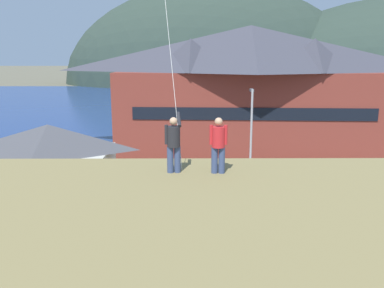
{
  "coord_description": "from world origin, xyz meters",
  "views": [
    {
      "loc": [
        0.15,
        -19.42,
        9.46
      ],
      "look_at": [
        0.36,
        9.0,
        3.2
      ],
      "focal_mm": 38.7,
      "sensor_mm": 36.0,
      "label": 1
    }
  ],
  "objects_px": {
    "storage_shed_near_lot": "(50,165)",
    "parked_car_mid_row_center": "(192,186)",
    "parked_car_front_row_end": "(320,222)",
    "harbor_lodge": "(250,85)",
    "moored_boat_inner_slip": "(157,123)",
    "parked_car_mid_row_near": "(369,185)",
    "person_companion": "(218,144)",
    "person_kite_flyer": "(174,143)",
    "moored_boat_outer_mooring": "(211,121)",
    "parked_car_back_row_left": "(231,213)",
    "moored_boat_wharfside": "(155,124)",
    "wharf_dock": "(184,124)",
    "parking_light_pole": "(251,128)"
  },
  "relations": [
    {
      "from": "moored_boat_inner_slip",
      "to": "parking_light_pole",
      "type": "xyz_separation_m",
      "value": [
        8.7,
        -21.87,
        3.31
      ]
    },
    {
      "from": "parked_car_back_row_left",
      "to": "parked_car_front_row_end",
      "type": "distance_m",
      "value": 4.57
    },
    {
      "from": "person_companion",
      "to": "parked_car_back_row_left",
      "type": "bearing_deg",
      "value": 80.94
    },
    {
      "from": "storage_shed_near_lot",
      "to": "person_companion",
      "type": "xyz_separation_m",
      "value": [
        9.4,
        -12.19,
        4.02
      ]
    },
    {
      "from": "harbor_lodge",
      "to": "parking_light_pole",
      "type": "bearing_deg",
      "value": -97.19
    },
    {
      "from": "moored_boat_wharfside",
      "to": "parked_car_mid_row_near",
      "type": "xyz_separation_m",
      "value": [
        16.1,
        -25.95,
        0.34
      ]
    },
    {
      "from": "moored_boat_wharfside",
      "to": "moored_boat_outer_mooring",
      "type": "relative_size",
      "value": 1.12
    },
    {
      "from": "wharf_dock",
      "to": "parked_car_back_row_left",
      "type": "height_order",
      "value": "parked_car_back_row_left"
    },
    {
      "from": "harbor_lodge",
      "to": "storage_shed_near_lot",
      "type": "relative_size",
      "value": 3.42
    },
    {
      "from": "person_companion",
      "to": "moored_boat_outer_mooring",
      "type": "bearing_deg",
      "value": 87.17
    },
    {
      "from": "wharf_dock",
      "to": "moored_boat_wharfside",
      "type": "relative_size",
      "value": 1.82
    },
    {
      "from": "storage_shed_near_lot",
      "to": "parked_car_mid_row_center",
      "type": "distance_m",
      "value": 8.87
    },
    {
      "from": "parked_car_mid_row_near",
      "to": "person_companion",
      "type": "distance_m",
      "value": 18.12
    },
    {
      "from": "storage_shed_near_lot",
      "to": "moored_boat_outer_mooring",
      "type": "distance_m",
      "value": 31.15
    },
    {
      "from": "parked_car_front_row_end",
      "to": "parked_car_mid_row_near",
      "type": "height_order",
      "value": "same"
    },
    {
      "from": "storage_shed_near_lot",
      "to": "moored_boat_inner_slip",
      "type": "height_order",
      "value": "storage_shed_near_lot"
    },
    {
      "from": "moored_boat_inner_slip",
      "to": "person_companion",
      "type": "relative_size",
      "value": 4.12
    },
    {
      "from": "harbor_lodge",
      "to": "storage_shed_near_lot",
      "type": "bearing_deg",
      "value": -132.4
    },
    {
      "from": "parked_car_back_row_left",
      "to": "person_kite_flyer",
      "type": "height_order",
      "value": "person_kite_flyer"
    },
    {
      "from": "moored_boat_inner_slip",
      "to": "parked_car_mid_row_near",
      "type": "height_order",
      "value": "moored_boat_inner_slip"
    },
    {
      "from": "moored_boat_wharfside",
      "to": "parked_car_mid_row_near",
      "type": "distance_m",
      "value": 30.55
    },
    {
      "from": "moored_boat_outer_mooring",
      "to": "person_companion",
      "type": "relative_size",
      "value": 4.4
    },
    {
      "from": "parked_car_mid_row_near",
      "to": "person_kite_flyer",
      "type": "distance_m",
      "value": 18.92
    },
    {
      "from": "moored_boat_wharfside",
      "to": "person_companion",
      "type": "height_order",
      "value": "person_companion"
    },
    {
      "from": "wharf_dock",
      "to": "parked_car_back_row_left",
      "type": "bearing_deg",
      "value": -85.01
    },
    {
      "from": "harbor_lodge",
      "to": "moored_boat_inner_slip",
      "type": "xyz_separation_m",
      "value": [
        -10.0,
        11.52,
        -5.67
      ]
    },
    {
      "from": "wharf_dock",
      "to": "parked_car_front_row_end",
      "type": "bearing_deg",
      "value": -78.07
    },
    {
      "from": "harbor_lodge",
      "to": "parked_car_mid_row_near",
      "type": "relative_size",
      "value": 6.41
    },
    {
      "from": "parked_car_front_row_end",
      "to": "parked_car_mid_row_center",
      "type": "bearing_deg",
      "value": 138.04
    },
    {
      "from": "moored_boat_outer_mooring",
      "to": "moored_boat_wharfside",
      "type": "bearing_deg",
      "value": -166.24
    },
    {
      "from": "moored_boat_inner_slip",
      "to": "parked_car_front_row_end",
      "type": "height_order",
      "value": "moored_boat_inner_slip"
    },
    {
      "from": "moored_boat_wharfside",
      "to": "moored_boat_inner_slip",
      "type": "distance_m",
      "value": 0.31
    },
    {
      "from": "storage_shed_near_lot",
      "to": "moored_boat_inner_slip",
      "type": "distance_m",
      "value": 27.73
    },
    {
      "from": "parked_car_front_row_end",
      "to": "parked_car_mid_row_near",
      "type": "bearing_deg",
      "value": 50.0
    },
    {
      "from": "parked_car_back_row_left",
      "to": "parked_car_mid_row_center",
      "type": "relative_size",
      "value": 0.97
    },
    {
      "from": "moored_boat_wharfside",
      "to": "person_kite_flyer",
      "type": "relative_size",
      "value": 4.6
    },
    {
      "from": "storage_shed_near_lot",
      "to": "parked_car_back_row_left",
      "type": "height_order",
      "value": "storage_shed_near_lot"
    },
    {
      "from": "harbor_lodge",
      "to": "storage_shed_near_lot",
      "type": "xyz_separation_m",
      "value": [
        -14.4,
        -15.77,
        -3.66
      ]
    },
    {
      "from": "storage_shed_near_lot",
      "to": "parked_car_mid_row_near",
      "type": "relative_size",
      "value": 1.87
    },
    {
      "from": "storage_shed_near_lot",
      "to": "person_kite_flyer",
      "type": "distance_m",
      "value": 15.08
    },
    {
      "from": "wharf_dock",
      "to": "storage_shed_near_lot",
      "type": "bearing_deg",
      "value": -105.03
    },
    {
      "from": "moored_boat_wharfside",
      "to": "parked_car_mid_row_center",
      "type": "relative_size",
      "value": 1.96
    },
    {
      "from": "parked_car_back_row_left",
      "to": "storage_shed_near_lot",
      "type": "bearing_deg",
      "value": 161.42
    },
    {
      "from": "harbor_lodge",
      "to": "moored_boat_wharfside",
      "type": "bearing_deg",
      "value": 132.09
    },
    {
      "from": "parked_car_back_row_left",
      "to": "person_companion",
      "type": "xyz_separation_m",
      "value": [
        -1.37,
        -8.56,
        5.68
      ]
    },
    {
      "from": "moored_boat_outer_mooring",
      "to": "parked_car_back_row_left",
      "type": "relative_size",
      "value": 1.81
    },
    {
      "from": "parked_car_front_row_end",
      "to": "parked_car_mid_row_center",
      "type": "relative_size",
      "value": 0.98
    },
    {
      "from": "storage_shed_near_lot",
      "to": "wharf_dock",
      "type": "bearing_deg",
      "value": 74.97
    },
    {
      "from": "parked_car_mid_row_center",
      "to": "storage_shed_near_lot",
      "type": "bearing_deg",
      "value": -174.18
    },
    {
      "from": "moored_boat_inner_slip",
      "to": "storage_shed_near_lot",
      "type": "bearing_deg",
      "value": -99.17
    }
  ]
}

